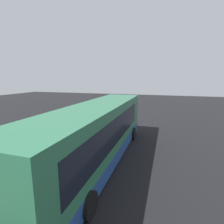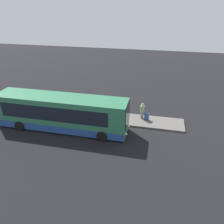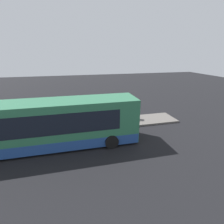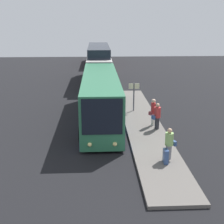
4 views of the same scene
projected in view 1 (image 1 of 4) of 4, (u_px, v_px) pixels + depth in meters
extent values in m
plane|color=black|center=(105.00, 151.00, 11.32)|extent=(80.00, 80.00, 0.00)
cube|color=#605B56|center=(66.00, 145.00, 12.14)|extent=(20.00, 2.49, 0.16)
cube|color=#2D704C|center=(97.00, 133.00, 9.62)|extent=(12.37, 2.48, 3.10)
cube|color=#23478C|center=(97.00, 153.00, 9.85)|extent=(12.31, 2.50, 0.70)
cube|color=black|center=(95.00, 128.00, 9.26)|extent=(10.14, 2.51, 1.36)
cube|color=black|center=(124.00, 107.00, 15.34)|extent=(0.06, 2.18, 1.98)
sphere|color=#F9E58C|center=(116.00, 124.00, 15.86)|extent=(0.24, 0.24, 0.24)
sphere|color=#F9E58C|center=(131.00, 125.00, 15.46)|extent=(0.24, 0.24, 0.24)
cylinder|color=black|center=(103.00, 131.00, 14.16)|extent=(0.94, 0.30, 0.94)
cylinder|color=black|center=(133.00, 134.00, 13.44)|extent=(0.94, 0.30, 0.94)
cylinder|color=black|center=(29.00, 191.00, 6.63)|extent=(0.94, 0.30, 0.94)
cylinder|color=black|center=(89.00, 205.00, 5.90)|extent=(0.94, 0.30, 0.94)
cylinder|color=gray|center=(93.00, 120.00, 17.59)|extent=(0.38, 0.38, 0.76)
cylinder|color=#8CB766|center=(93.00, 113.00, 17.46)|extent=(0.54, 0.54, 0.66)
sphere|color=tan|center=(93.00, 108.00, 17.37)|extent=(0.25, 0.25, 0.25)
cube|color=#334C7F|center=(90.00, 116.00, 17.51)|extent=(0.31, 0.22, 0.24)
cylinder|color=silver|center=(62.00, 135.00, 12.68)|extent=(0.32, 0.32, 0.84)
cylinder|color=#BF3333|center=(62.00, 125.00, 12.53)|extent=(0.45, 0.45, 0.73)
sphere|color=beige|center=(61.00, 118.00, 12.43)|extent=(0.27, 0.27, 0.27)
cube|color=maroon|center=(66.00, 129.00, 12.70)|extent=(0.30, 0.29, 0.24)
cylinder|color=#2D2D33|center=(66.00, 132.00, 13.43)|extent=(0.40, 0.40, 0.79)
cylinder|color=#BF3333|center=(66.00, 123.00, 13.29)|extent=(0.57, 0.57, 0.69)
sphere|color=tan|center=(66.00, 117.00, 13.20)|extent=(0.26, 0.26, 0.26)
cube|color=#334C7F|center=(70.00, 127.00, 13.39)|extent=(0.31, 0.25, 0.24)
cube|color=#334C7F|center=(97.00, 119.00, 17.98)|extent=(0.46, 0.21, 0.73)
cylinder|color=black|center=(97.00, 114.00, 17.89)|extent=(0.02, 0.02, 0.24)
cylinder|color=#4C4C51|center=(38.00, 146.00, 8.97)|extent=(0.10, 0.10, 2.22)
cube|color=beige|center=(37.00, 130.00, 8.81)|extent=(0.04, 0.82, 0.42)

